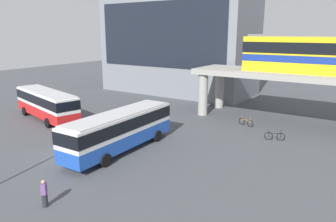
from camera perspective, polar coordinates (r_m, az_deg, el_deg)
The scene contains 8 objects.
ground_plane at distance 33.41m, azimuth -3.96°, elevation -2.61°, with size 120.00×120.00×0.00m, color #47494F.
station_building at distance 51.61m, azimuth 1.82°, elevation 12.56°, with size 23.48×10.44×16.49m.
elevated_platform at distance 35.48m, azimuth 26.16°, elevation 4.57°, with size 27.11×6.11×5.40m.
bus_main at distance 26.17m, azimuth -8.53°, elevation -2.89°, with size 2.91×11.08×3.22m.
bus_secondary at distance 37.63m, azimuth -20.85°, elevation 1.51°, with size 11.33×5.11×3.22m.
bicycle_black at distance 30.43m, azimuth 18.45°, elevation -4.28°, with size 1.68×0.73×1.04m.
bicycle_orange at distance 34.19m, azimuth 13.71°, elevation -1.97°, with size 1.74×0.52×1.04m.
pedestrian_by_bike_rack at distance 19.55m, azimuth -21.15°, elevation -13.66°, with size 0.45×0.47×1.61m.
Camera 1 is at (19.61, -15.32, 9.50)m, focal length 34.25 mm.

